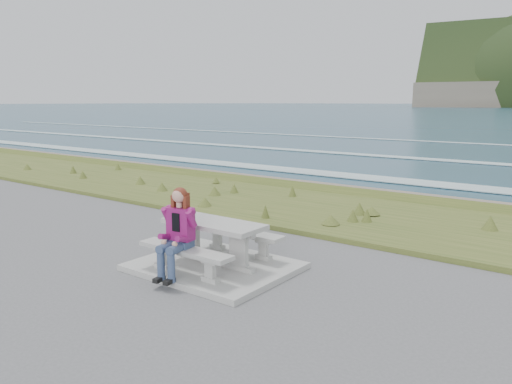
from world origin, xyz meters
TOP-DOWN VIEW (x-y plane):
  - concrete_slab at (0.00, 0.00)m, footprint 2.60×2.10m
  - picnic_table at (0.00, 0.00)m, footprint 1.80×0.75m
  - bench_landward at (0.00, -0.70)m, footprint 1.80×0.35m
  - bench_seaward at (0.00, 0.70)m, footprint 1.80×0.35m
  - grass_verge at (0.00, 5.00)m, footprint 160.00×4.50m
  - shore_drop at (0.00, 7.90)m, footprint 160.00×0.80m
  - ocean at (0.00, 25.09)m, footprint 1600.00×1600.00m
  - seated_woman at (-0.07, -0.83)m, footprint 0.50×0.76m

SIDE VIEW (x-z plane):
  - ocean at x=0.00m, z-range -1.79..-1.70m
  - grass_verge at x=0.00m, z-range -0.11..0.11m
  - shore_drop at x=0.00m, z-range -1.10..1.10m
  - concrete_slab at x=0.00m, z-range 0.00..0.10m
  - bench_landward at x=0.00m, z-range 0.22..0.67m
  - bench_seaward at x=0.00m, z-range 0.22..0.67m
  - seated_woman at x=-0.07m, z-range -0.09..1.33m
  - picnic_table at x=0.00m, z-range 0.31..1.06m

